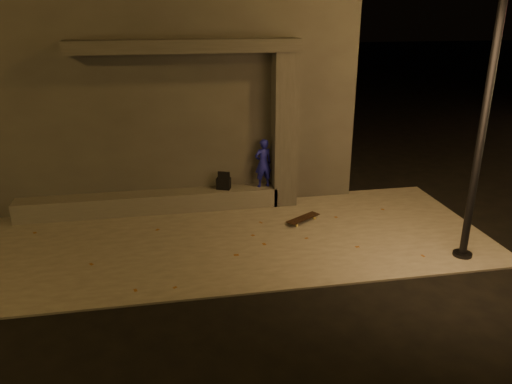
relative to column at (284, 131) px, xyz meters
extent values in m
plane|color=black|center=(-1.70, -3.75, -1.84)|extent=(120.00, 120.00, 0.00)
cube|color=#645F58|center=(-1.70, -1.75, -1.82)|extent=(11.00, 4.40, 0.04)
cube|color=#3B3836|center=(-2.70, 2.75, 0.76)|extent=(9.00, 5.00, 5.20)
cube|color=#585650|center=(-3.20, 0.00, -1.58)|extent=(6.00, 0.55, 0.45)
cube|color=#3B3836|center=(0.00, 0.00, 0.00)|extent=(0.55, 0.55, 3.60)
cube|color=#3B3836|center=(-2.20, 0.05, 1.94)|extent=(5.00, 0.70, 0.28)
imported|color=#161890|center=(-0.50, 0.00, -0.76)|extent=(0.48, 0.37, 1.17)
cube|color=black|center=(-1.46, 0.00, -1.22)|extent=(0.37, 0.31, 0.26)
cube|color=black|center=(-1.46, 0.00, -0.99)|extent=(0.28, 0.14, 0.19)
cube|color=black|center=(0.17, -1.24, -1.71)|extent=(0.87, 0.66, 0.02)
cylinder|color=tan|center=(0.37, -1.01, -1.77)|extent=(0.07, 0.06, 0.06)
cylinder|color=tan|center=(0.46, -1.15, -1.77)|extent=(0.07, 0.06, 0.06)
cylinder|color=tan|center=(-0.13, -1.33, -1.77)|extent=(0.07, 0.06, 0.06)
cylinder|color=tan|center=(-0.04, -1.47, -1.77)|extent=(0.07, 0.06, 0.06)
cube|color=#99999E|center=(0.42, -1.08, -1.73)|extent=(0.15, 0.18, 0.02)
cube|color=#99999E|center=(-0.08, -1.40, -1.73)|extent=(0.15, 0.18, 0.02)
cylinder|color=black|center=(2.77, -3.37, 1.92)|extent=(0.14, 0.14, 7.51)
cylinder|color=black|center=(2.77, -3.37, -1.79)|extent=(0.36, 0.36, 0.10)
camera|label=1|loc=(-2.73, -11.12, 2.73)|focal=35.00mm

